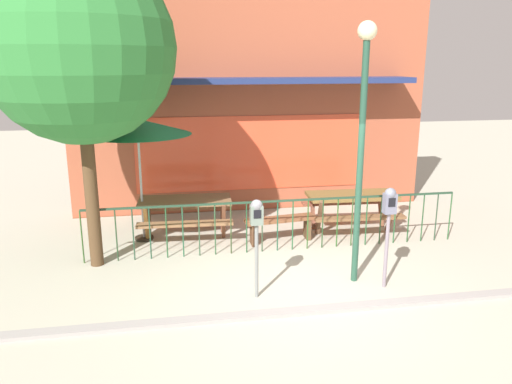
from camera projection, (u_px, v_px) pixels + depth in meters
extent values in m
plane|color=#ADA996|center=(300.00, 289.00, 7.63)|extent=(40.00, 40.00, 0.00)
cube|color=brown|center=(251.00, 206.00, 11.98)|extent=(8.16, 0.54, 0.01)
cube|color=#A14E34|center=(251.00, 96.00, 11.32)|extent=(8.16, 0.50, 5.23)
cube|color=#E54C2D|center=(253.00, 153.00, 11.39)|extent=(5.30, 0.02, 1.70)
cube|color=navy|center=(256.00, 81.00, 10.58)|extent=(6.93, 0.84, 0.12)
cube|color=#213D2A|center=(278.00, 201.00, 8.95)|extent=(6.85, 0.04, 0.04)
cylinder|color=#284E1F|center=(82.00, 237.00, 8.49)|extent=(0.02, 0.02, 0.95)
cylinder|color=#26502D|center=(99.00, 236.00, 8.54)|extent=(0.02, 0.02, 0.95)
cylinder|color=#233F23|center=(116.00, 235.00, 8.59)|extent=(0.02, 0.02, 0.95)
cylinder|color=#213F2B|center=(133.00, 234.00, 8.64)|extent=(0.02, 0.02, 0.95)
cylinder|color=#1D402B|center=(150.00, 233.00, 8.69)|extent=(0.02, 0.02, 0.95)
cylinder|color=#1E4926|center=(167.00, 232.00, 8.73)|extent=(0.02, 0.02, 0.95)
cylinder|color=#1D492F|center=(183.00, 231.00, 8.78)|extent=(0.02, 0.02, 0.95)
cylinder|color=#2B482F|center=(199.00, 230.00, 8.83)|extent=(0.02, 0.02, 0.95)
cylinder|color=#29492B|center=(215.00, 230.00, 8.88)|extent=(0.02, 0.02, 0.95)
cylinder|color=#2C3D1F|center=(231.00, 229.00, 8.92)|extent=(0.02, 0.02, 0.95)
cylinder|color=#1D4325|center=(247.00, 228.00, 8.97)|extent=(0.02, 0.02, 0.95)
cylinder|color=#2C432D|center=(262.00, 227.00, 9.02)|extent=(0.02, 0.02, 0.95)
cylinder|color=#1A4730|center=(278.00, 226.00, 9.07)|extent=(0.02, 0.02, 0.95)
cylinder|color=#1D4E2B|center=(293.00, 225.00, 9.11)|extent=(0.02, 0.02, 0.95)
cylinder|color=#295021|center=(308.00, 224.00, 9.16)|extent=(0.02, 0.02, 0.95)
cylinder|color=#204020|center=(323.00, 223.00, 9.21)|extent=(0.02, 0.02, 0.95)
cylinder|color=#25501E|center=(337.00, 223.00, 9.26)|extent=(0.02, 0.02, 0.95)
cylinder|color=#2C4622|center=(352.00, 222.00, 9.31)|extent=(0.02, 0.02, 0.95)
cylinder|color=#1B4825|center=(366.00, 221.00, 9.35)|extent=(0.02, 0.02, 0.95)
cylinder|color=#264D29|center=(381.00, 220.00, 9.40)|extent=(0.02, 0.02, 0.95)
cylinder|color=#204F2A|center=(395.00, 219.00, 9.45)|extent=(0.02, 0.02, 0.95)
cylinder|color=#1F4522|center=(409.00, 219.00, 9.50)|extent=(0.02, 0.02, 0.95)
cylinder|color=#204626|center=(423.00, 218.00, 9.54)|extent=(0.02, 0.02, 0.95)
cylinder|color=#273D2A|center=(436.00, 217.00, 9.59)|extent=(0.02, 0.02, 0.95)
cylinder|color=#234F27|center=(450.00, 216.00, 9.64)|extent=(0.02, 0.02, 0.95)
cube|color=brown|center=(185.00, 201.00, 9.75)|extent=(1.84, 0.85, 0.07)
cube|color=brown|center=(185.00, 224.00, 9.30)|extent=(1.81, 0.35, 0.05)
cube|color=brown|center=(186.00, 207.00, 10.35)|extent=(1.81, 0.35, 0.05)
cube|color=brown|center=(147.00, 224.00, 9.49)|extent=(0.09, 0.35, 0.78)
cube|color=brown|center=(149.00, 216.00, 10.03)|extent=(0.09, 0.35, 0.78)
cube|color=brown|center=(224.00, 221.00, 9.66)|extent=(0.09, 0.35, 0.78)
cube|color=brown|center=(222.00, 213.00, 10.20)|extent=(0.09, 0.35, 0.78)
cube|color=brown|center=(352.00, 195.00, 10.12)|extent=(1.84, 0.85, 0.07)
cube|color=brown|center=(360.00, 218.00, 9.67)|extent=(1.81, 0.35, 0.05)
cube|color=brown|center=(343.00, 202.00, 10.72)|extent=(1.81, 0.35, 0.05)
cube|color=brown|center=(319.00, 218.00, 9.86)|extent=(0.09, 0.35, 0.78)
cube|color=brown|center=(313.00, 210.00, 10.39)|extent=(0.09, 0.35, 0.78)
cube|color=brown|center=(391.00, 216.00, 10.03)|extent=(0.09, 0.35, 0.78)
cube|color=brown|center=(381.00, 208.00, 10.57)|extent=(0.09, 0.35, 0.78)
cylinder|color=black|center=(144.00, 238.00, 9.76)|extent=(0.36, 0.36, 0.05)
cylinder|color=#AEB5B3|center=(141.00, 182.00, 9.47)|extent=(0.04, 0.04, 2.31)
cone|color=#1B7C4C|center=(137.00, 127.00, 9.20)|extent=(2.00, 2.00, 0.29)
cube|color=brown|center=(281.00, 219.00, 9.54)|extent=(1.43, 0.50, 0.06)
cube|color=brown|center=(253.00, 233.00, 9.44)|extent=(0.08, 0.29, 0.45)
cube|color=brown|center=(307.00, 227.00, 9.77)|extent=(0.08, 0.29, 0.45)
cylinder|color=slate|center=(257.00, 261.00, 7.23)|extent=(0.06, 0.06, 1.13)
cube|color=slate|center=(257.00, 215.00, 7.05)|extent=(0.18, 0.14, 0.28)
sphere|color=slate|center=(257.00, 206.00, 7.02)|extent=(0.17, 0.17, 0.17)
cube|color=black|center=(257.00, 214.00, 6.98)|extent=(0.11, 0.01, 0.12)
cylinder|color=gray|center=(386.00, 251.00, 7.56)|extent=(0.06, 0.06, 1.19)
cube|color=slate|center=(390.00, 203.00, 7.37)|extent=(0.18, 0.14, 0.30)
sphere|color=slate|center=(390.00, 194.00, 7.33)|extent=(0.17, 0.17, 0.17)
cube|color=black|center=(392.00, 202.00, 7.29)|extent=(0.11, 0.01, 0.13)
cylinder|color=#4B3520|center=(91.00, 187.00, 8.20)|extent=(0.22, 0.22, 2.77)
sphere|color=#2B7432|center=(79.00, 47.00, 7.64)|extent=(3.00, 3.00, 3.00)
cylinder|color=#234937|center=(360.00, 167.00, 7.47)|extent=(0.10, 0.10, 3.68)
sphere|color=beige|center=(367.00, 31.00, 6.97)|extent=(0.28, 0.28, 0.28)
cube|color=gray|center=(313.00, 312.00, 6.94)|extent=(11.42, 0.20, 0.11)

